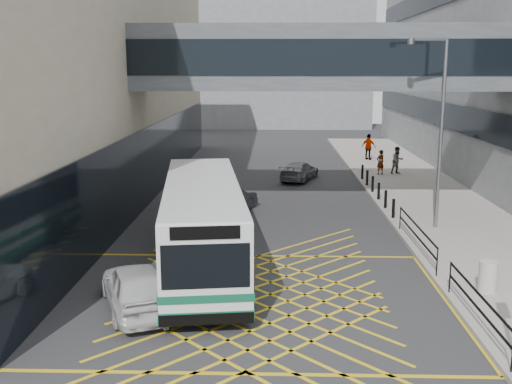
# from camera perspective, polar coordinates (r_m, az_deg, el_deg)

# --- Properties ---
(ground) EXTENTS (120.00, 120.00, 0.00)m
(ground) POSITION_cam_1_polar(r_m,az_deg,el_deg) (18.74, -0.36, -10.33)
(ground) COLOR #333335
(building_far) EXTENTS (28.00, 16.00, 18.00)m
(building_far) POSITION_cam_1_polar(r_m,az_deg,el_deg) (77.42, -0.28, 13.20)
(building_far) COLOR gray
(building_far) RESTS_ON ground
(skybridge) EXTENTS (20.00, 4.10, 3.00)m
(skybridge) POSITION_cam_1_polar(r_m,az_deg,el_deg) (29.45, 6.45, 12.57)
(skybridge) COLOR #4D5257
(skybridge) RESTS_ON ground
(pavement) EXTENTS (6.00, 54.00, 0.16)m
(pavement) POSITION_cam_1_polar(r_m,az_deg,el_deg) (34.14, 15.84, -0.47)
(pavement) COLOR #9A958C
(pavement) RESTS_ON ground
(box_junction) EXTENTS (12.00, 9.00, 0.01)m
(box_junction) POSITION_cam_1_polar(r_m,az_deg,el_deg) (18.74, -0.36, -10.32)
(box_junction) COLOR gold
(box_junction) RESTS_ON ground
(bus) EXTENTS (4.03, 11.45, 3.14)m
(bus) POSITION_cam_1_polar(r_m,az_deg,el_deg) (21.28, -5.12, -2.89)
(bus) COLOR silver
(bus) RESTS_ON ground
(car_white) EXTENTS (3.50, 4.99, 1.47)m
(car_white) POSITION_cam_1_polar(r_m,az_deg,el_deg) (18.18, -11.34, -8.79)
(car_white) COLOR silver
(car_white) RESTS_ON ground
(car_dark) EXTENTS (3.23, 4.50, 1.31)m
(car_dark) POSITION_cam_1_polar(r_m,az_deg,el_deg) (29.41, -2.73, -0.80)
(car_dark) COLOR black
(car_dark) RESTS_ON ground
(car_silver) EXTENTS (2.93, 4.38, 1.26)m
(car_silver) POSITION_cam_1_polar(r_m,az_deg,el_deg) (38.25, 4.13, 2.06)
(car_silver) COLOR gray
(car_silver) RESTS_ON ground
(street_lamp) EXTENTS (1.83, 0.62, 8.08)m
(street_lamp) POSITION_cam_1_polar(r_m,az_deg,el_deg) (26.72, 16.94, 6.35)
(street_lamp) COLOR slate
(street_lamp) RESTS_ON pavement
(litter_bin) EXTENTS (0.57, 0.57, 0.99)m
(litter_bin) POSITION_cam_1_polar(r_m,az_deg,el_deg) (20.20, 21.20, -7.52)
(litter_bin) COLOR #ADA89E
(litter_bin) RESTS_ON pavement
(kerb_railings) EXTENTS (0.05, 12.54, 1.00)m
(kerb_railings) POSITION_cam_1_polar(r_m,az_deg,el_deg) (20.85, 17.06, -5.98)
(kerb_railings) COLOR black
(kerb_railings) RESTS_ON pavement
(bollards) EXTENTS (0.14, 10.14, 0.90)m
(bollards) POSITION_cam_1_polar(r_m,az_deg,el_deg) (33.46, 11.32, 0.43)
(bollards) COLOR black
(bollards) RESTS_ON pavement
(pedestrian_a) EXTENTS (0.78, 0.71, 1.61)m
(pedestrian_a) POSITION_cam_1_polar(r_m,az_deg,el_deg) (40.14, 11.76, 2.79)
(pedestrian_a) COLOR gray
(pedestrian_a) RESTS_ON pavement
(pedestrian_b) EXTENTS (1.00, 0.80, 1.78)m
(pedestrian_b) POSITION_cam_1_polar(r_m,az_deg,el_deg) (40.59, 13.32, 2.94)
(pedestrian_b) COLOR gray
(pedestrian_b) RESTS_ON pavement
(pedestrian_c) EXTENTS (1.25, 1.15, 1.95)m
(pedestrian_c) POSITION_cam_1_polar(r_m,az_deg,el_deg) (46.42, 10.68, 4.24)
(pedestrian_c) COLOR gray
(pedestrian_c) RESTS_ON pavement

